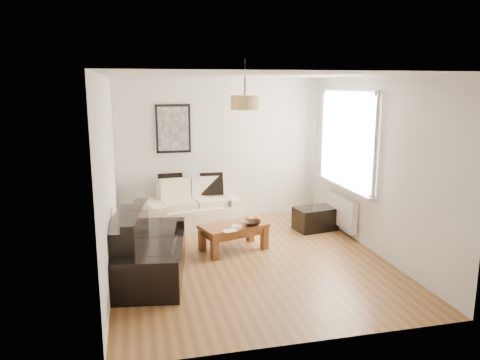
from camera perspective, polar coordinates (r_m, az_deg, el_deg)
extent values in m
plane|color=brown|center=(6.76, 1.18, -9.78)|extent=(4.50, 4.50, 0.00)
cube|color=white|center=(7.95, 12.57, -3.83)|extent=(0.10, 0.90, 0.52)
cylinder|color=tan|center=(6.58, 0.60, 9.59)|extent=(0.40, 0.40, 0.20)
cube|color=black|center=(8.11, 9.27, -4.76)|extent=(0.75, 0.55, 0.39)
cube|color=black|center=(8.27, -8.59, -0.65)|extent=(0.43, 0.15, 0.43)
cube|color=black|center=(8.36, -3.53, -0.48)|extent=(0.41, 0.14, 0.41)
imported|color=black|center=(6.95, 1.58, -5.33)|extent=(0.30, 0.30, 0.06)
sphere|color=#FF9B15|center=(7.11, 1.25, -4.87)|extent=(0.09, 0.09, 0.08)
sphere|color=orange|center=(7.18, 2.07, -4.71)|extent=(0.09, 0.09, 0.07)
sphere|color=#DE5C12|center=(7.10, 0.89, -4.89)|extent=(0.10, 0.10, 0.08)
cube|color=white|center=(6.69, -1.28, -6.29)|extent=(0.23, 0.19, 0.01)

